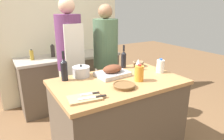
% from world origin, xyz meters
% --- Properties ---
extents(kitchen_island, '(1.37, 0.84, 0.94)m').
position_xyz_m(kitchen_island, '(0.00, 0.00, 0.47)').
color(kitchen_island, brown).
rests_on(kitchen_island, ground_plane).
extents(back_counter, '(1.71, 0.60, 0.89)m').
position_xyz_m(back_counter, '(0.00, 1.55, 0.45)').
color(back_counter, brown).
rests_on(back_counter, ground_plane).
extents(back_wall, '(2.21, 0.10, 2.55)m').
position_xyz_m(back_wall, '(0.00, 1.90, 1.27)').
color(back_wall, beige).
rests_on(back_wall, ground_plane).
extents(roasting_pan, '(0.37, 0.28, 0.13)m').
position_xyz_m(roasting_pan, '(0.02, 0.15, 0.99)').
color(roasting_pan, '#BCBCC1').
rests_on(roasting_pan, kitchen_island).
extents(wicker_basket, '(0.22, 0.22, 0.04)m').
position_xyz_m(wicker_basket, '(-0.06, -0.20, 0.96)').
color(wicker_basket, brown).
rests_on(wicker_basket, kitchen_island).
extents(cutting_board, '(0.30, 0.21, 0.02)m').
position_xyz_m(cutting_board, '(-0.49, -0.23, 0.94)').
color(cutting_board, tan).
rests_on(cutting_board, kitchen_island).
extents(stock_pot, '(0.19, 0.19, 0.14)m').
position_xyz_m(stock_pot, '(-0.29, 0.32, 0.99)').
color(stock_pot, '#B7B7BC').
rests_on(stock_pot, kitchen_island).
extents(mixing_bowl, '(0.15, 0.15, 0.06)m').
position_xyz_m(mixing_bowl, '(0.51, 0.31, 0.97)').
color(mixing_bowl, '#846647').
rests_on(mixing_bowl, kitchen_island).
extents(juice_jug, '(0.09, 0.09, 0.18)m').
position_xyz_m(juice_jug, '(0.18, -0.12, 1.02)').
color(juice_jug, orange).
rests_on(juice_jug, kitchen_island).
extents(milk_jug, '(0.09, 0.09, 0.17)m').
position_xyz_m(milk_jug, '(0.57, -0.03, 1.01)').
color(milk_jug, white).
rests_on(milk_jug, kitchen_island).
extents(wine_bottle_green, '(0.07, 0.07, 0.32)m').
position_xyz_m(wine_bottle_green, '(-0.48, 0.29, 1.06)').
color(wine_bottle_green, black).
rests_on(wine_bottle_green, kitchen_island).
extents(wine_bottle_dark, '(0.06, 0.06, 0.29)m').
position_xyz_m(wine_bottle_dark, '(0.31, 0.35, 1.05)').
color(wine_bottle_dark, black).
rests_on(wine_bottle_dark, kitchen_island).
extents(wine_glass_left, '(0.07, 0.07, 0.13)m').
position_xyz_m(wine_glass_left, '(0.41, 0.19, 1.03)').
color(wine_glass_left, silver).
rests_on(wine_glass_left, kitchen_island).
extents(knife_chef, '(0.24, 0.08, 0.01)m').
position_xyz_m(knife_chef, '(-0.43, -0.28, 0.96)').
color(knife_chef, '#B7B7BC').
rests_on(knife_chef, cutting_board).
extents(knife_paring, '(0.17, 0.06, 0.01)m').
position_xyz_m(knife_paring, '(-0.41, -0.20, 0.96)').
color(knife_paring, '#B7B7BC').
rests_on(knife_paring, cutting_board).
extents(condiment_bottle_tall, '(0.05, 0.05, 0.21)m').
position_xyz_m(condiment_bottle_tall, '(0.00, 1.60, 0.98)').
color(condiment_bottle_tall, '#B28E2D').
rests_on(condiment_bottle_tall, back_counter).
extents(condiment_bottle_short, '(0.06, 0.06, 0.17)m').
position_xyz_m(condiment_bottle_short, '(-0.59, 1.55, 0.97)').
color(condiment_bottle_short, '#B28E2D').
rests_on(condiment_bottle_short, back_counter).
extents(condiment_bottle_extra, '(0.07, 0.07, 0.21)m').
position_xyz_m(condiment_bottle_extra, '(-0.26, 1.59, 0.98)').
color(condiment_bottle_extra, '#332D28').
rests_on(condiment_bottle_extra, back_counter).
extents(person_cook_aproned, '(0.34, 0.35, 1.80)m').
position_xyz_m(person_cook_aproned, '(-0.21, 0.88, 1.00)').
color(person_cook_aproned, beige).
rests_on(person_cook_aproned, ground_plane).
extents(person_cook_guest, '(0.36, 0.36, 1.72)m').
position_xyz_m(person_cook_guest, '(0.32, 0.84, 0.95)').
color(person_cook_guest, beige).
rests_on(person_cook_guest, ground_plane).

